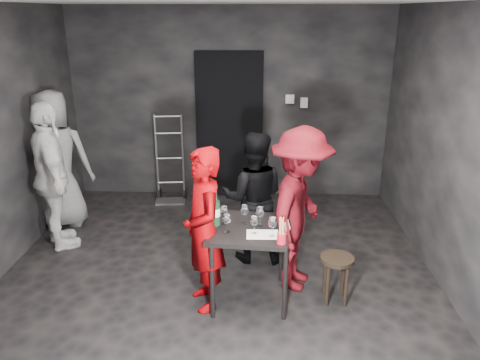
{
  "coord_description": "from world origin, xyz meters",
  "views": [
    {
      "loc": [
        0.39,
        -4.12,
        2.61
      ],
      "look_at": [
        0.23,
        0.25,
        1.03
      ],
      "focal_mm": 35.0,
      "sensor_mm": 36.0,
      "label": 1
    }
  ],
  "objects_px": {
    "bystander_cream": "(50,167)",
    "server_red": "(204,229)",
    "woman_black": "(253,200)",
    "wine_bottle": "(216,212)",
    "hand_truck": "(171,186)",
    "tasting_table": "(249,237)",
    "bystander_grey": "(55,149)",
    "breadstick_cup": "(282,231)",
    "man_maroon": "(300,203)",
    "stool": "(336,267)"
  },
  "relations": [
    {
      "from": "bystander_cream",
      "to": "wine_bottle",
      "type": "distance_m",
      "value": 2.15
    },
    {
      "from": "bystander_grey",
      "to": "breadstick_cup",
      "type": "height_order",
      "value": "bystander_grey"
    },
    {
      "from": "server_red",
      "to": "breadstick_cup",
      "type": "bearing_deg",
      "value": 52.43
    },
    {
      "from": "breadstick_cup",
      "to": "bystander_grey",
      "type": "bearing_deg",
      "value": 145.19
    },
    {
      "from": "hand_truck",
      "to": "stool",
      "type": "height_order",
      "value": "hand_truck"
    },
    {
      "from": "man_maroon",
      "to": "breadstick_cup",
      "type": "distance_m",
      "value": 0.6
    },
    {
      "from": "breadstick_cup",
      "to": "man_maroon",
      "type": "bearing_deg",
      "value": 70.35
    },
    {
      "from": "server_red",
      "to": "hand_truck",
      "type": "bearing_deg",
      "value": 175.3
    },
    {
      "from": "woman_black",
      "to": "bystander_cream",
      "type": "bearing_deg",
      "value": -3.56
    },
    {
      "from": "breadstick_cup",
      "to": "server_red",
      "type": "bearing_deg",
      "value": 164.05
    },
    {
      "from": "hand_truck",
      "to": "wine_bottle",
      "type": "bearing_deg",
      "value": -76.13
    },
    {
      "from": "bystander_grey",
      "to": "hand_truck",
      "type": "bearing_deg",
      "value": -151.39
    },
    {
      "from": "stool",
      "to": "woman_black",
      "type": "xyz_separation_m",
      "value": [
        -0.79,
        0.81,
        0.33
      ]
    },
    {
      "from": "man_maroon",
      "to": "wine_bottle",
      "type": "relative_size",
      "value": 5.3
    },
    {
      "from": "stool",
      "to": "man_maroon",
      "type": "bearing_deg",
      "value": 139.33
    },
    {
      "from": "server_red",
      "to": "bystander_cream",
      "type": "xyz_separation_m",
      "value": [
        -1.83,
        1.09,
        0.19
      ]
    },
    {
      "from": "man_maroon",
      "to": "bystander_grey",
      "type": "height_order",
      "value": "bystander_grey"
    },
    {
      "from": "tasting_table",
      "to": "server_red",
      "type": "distance_m",
      "value": 0.44
    },
    {
      "from": "tasting_table",
      "to": "bystander_grey",
      "type": "distance_m",
      "value": 2.92
    },
    {
      "from": "bystander_grey",
      "to": "bystander_cream",
      "type": "bearing_deg",
      "value": 102.1
    },
    {
      "from": "man_maroon",
      "to": "stool",
      "type": "bearing_deg",
      "value": -111.49
    },
    {
      "from": "tasting_table",
      "to": "breadstick_cup",
      "type": "xyz_separation_m",
      "value": [
        0.28,
        -0.3,
        0.21
      ]
    },
    {
      "from": "tasting_table",
      "to": "bystander_grey",
      "type": "bearing_deg",
      "value": 146.95
    },
    {
      "from": "tasting_table",
      "to": "woman_black",
      "type": "xyz_separation_m",
      "value": [
        0.03,
        0.79,
        0.04
      ]
    },
    {
      "from": "bystander_cream",
      "to": "man_maroon",
      "type": "bearing_deg",
      "value": -138.48
    },
    {
      "from": "tasting_table",
      "to": "bystander_grey",
      "type": "xyz_separation_m",
      "value": [
        -2.43,
        1.58,
        0.36
      ]
    },
    {
      "from": "server_red",
      "to": "woman_black",
      "type": "height_order",
      "value": "server_red"
    },
    {
      "from": "woman_black",
      "to": "bystander_cream",
      "type": "distance_m",
      "value": 2.29
    },
    {
      "from": "bystander_cream",
      "to": "server_red",
      "type": "bearing_deg",
      "value": -154.47
    },
    {
      "from": "tasting_table",
      "to": "hand_truck",
      "type": "bearing_deg",
      "value": 115.86
    },
    {
      "from": "man_maroon",
      "to": "woman_black",
      "type": "bearing_deg",
      "value": 60.13
    },
    {
      "from": "woman_black",
      "to": "bystander_cream",
      "type": "height_order",
      "value": "bystander_cream"
    },
    {
      "from": "bystander_grey",
      "to": "woman_black",
      "type": "bearing_deg",
      "value": 156.23
    },
    {
      "from": "tasting_table",
      "to": "stool",
      "type": "bearing_deg",
      "value": -1.58
    },
    {
      "from": "hand_truck",
      "to": "man_maroon",
      "type": "bearing_deg",
      "value": -58.67
    },
    {
      "from": "hand_truck",
      "to": "bystander_cream",
      "type": "height_order",
      "value": "bystander_cream"
    },
    {
      "from": "hand_truck",
      "to": "wine_bottle",
      "type": "relative_size",
      "value": 3.78
    },
    {
      "from": "stool",
      "to": "man_maroon",
      "type": "distance_m",
      "value": 0.68
    },
    {
      "from": "stool",
      "to": "wine_bottle",
      "type": "xyz_separation_m",
      "value": [
        -1.13,
        0.06,
        0.51
      ]
    },
    {
      "from": "woman_black",
      "to": "bystander_grey",
      "type": "height_order",
      "value": "bystander_grey"
    },
    {
      "from": "hand_truck",
      "to": "bystander_grey",
      "type": "distance_m",
      "value": 1.7
    },
    {
      "from": "tasting_table",
      "to": "breadstick_cup",
      "type": "relative_size",
      "value": 2.96
    },
    {
      "from": "hand_truck",
      "to": "server_red",
      "type": "height_order",
      "value": "server_red"
    },
    {
      "from": "stool",
      "to": "server_red",
      "type": "xyz_separation_m",
      "value": [
        -1.22,
        -0.08,
        0.42
      ]
    },
    {
      "from": "woman_black",
      "to": "bystander_grey",
      "type": "xyz_separation_m",
      "value": [
        -2.46,
        0.79,
        0.31
      ]
    },
    {
      "from": "bystander_grey",
      "to": "wine_bottle",
      "type": "distance_m",
      "value": 2.62
    },
    {
      "from": "woman_black",
      "to": "bystander_cream",
      "type": "xyz_separation_m",
      "value": [
        -2.26,
        0.2,
        0.28
      ]
    },
    {
      "from": "stool",
      "to": "bystander_cream",
      "type": "xyz_separation_m",
      "value": [
        -3.05,
        1.01,
        0.61
      ]
    },
    {
      "from": "woman_black",
      "to": "wine_bottle",
      "type": "height_order",
      "value": "woman_black"
    },
    {
      "from": "wine_bottle",
      "to": "hand_truck",
      "type": "bearing_deg",
      "value": 109.97
    }
  ]
}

